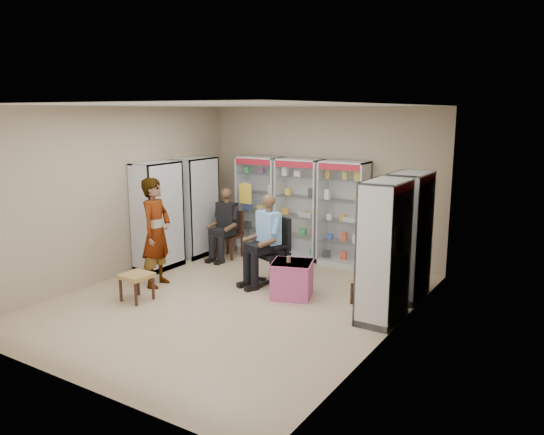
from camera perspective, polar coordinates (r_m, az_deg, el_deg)
The scene contains 18 objects.
floor at distance 8.41m, azimuth -4.16°, elevation -8.93°, with size 6.00×6.00×0.00m, color tan.
room_shell at distance 7.94m, azimuth -4.37°, elevation 4.51°, with size 5.02×6.02×3.01m.
cabinet_back_left at distance 11.04m, azimuth -1.35°, elevation 1.40°, with size 0.90×0.50×2.00m, color #B3B6BB.
cabinet_back_mid at distance 10.56m, azimuth 2.97°, elevation 0.92°, with size 0.90×0.50×2.00m, color #ADAEB4.
cabinet_back_right at distance 10.14m, azimuth 7.66°, elevation 0.40°, with size 0.90×0.50×2.00m, color silver.
cabinet_right_far at distance 8.54m, azimuth 14.50°, elevation -1.95°, with size 0.50×0.90×2.00m, color #ABAEB2.
cabinet_right_near at distance 7.52m, azimuth 11.94°, elevation -3.62°, with size 0.50×0.90×2.00m, color #A3A6AA.
cabinet_left_far at distance 10.86m, azimuth -8.16°, elevation 1.11°, with size 0.50×0.90×2.00m, color #9D9EA4.
cabinet_left_near at distance 10.06m, azimuth -12.19°, elevation 0.15°, with size 0.50×0.90×2.00m, color #A9ADB1.
wooden_chair at distance 10.70m, azimuth -4.60°, elevation -1.86°, with size 0.42×0.42×0.94m, color black.
seated_customer at distance 10.62m, azimuth -4.78°, elevation -0.86°, with size 0.44×0.60×1.34m, color black, non-canonical shape.
office_chair at distance 9.08m, azimuth -0.07°, elevation -3.58°, with size 0.62×0.62×1.14m, color black.
seated_shopkeeper at distance 9.00m, azimuth -0.23°, elevation -2.69°, with size 0.48×0.67×1.46m, color #6B8FD4, non-canonical shape.
pink_trunk at distance 8.48m, azimuth 2.18°, elevation -6.67°, with size 0.60×0.58×0.58m, color #B34796.
tea_glass at distance 8.36m, azimuth 1.81°, elevation -4.51°, with size 0.07×0.07×0.10m, color #521707.
woven_stool_a at distance 8.31m, azimuth 10.19°, elevation -7.84°, with size 0.41×0.41×0.41m, color #9D6E42.
woven_stool_b at distance 8.60m, azimuth -14.33°, elevation -7.26°, with size 0.44×0.44×0.44m, color #AF844A.
standing_man at distance 9.07m, azimuth -12.36°, elevation -1.58°, with size 0.67×0.44×1.84m, color gray.
Camera 1 is at (4.68, -6.35, 2.92)m, focal length 35.00 mm.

